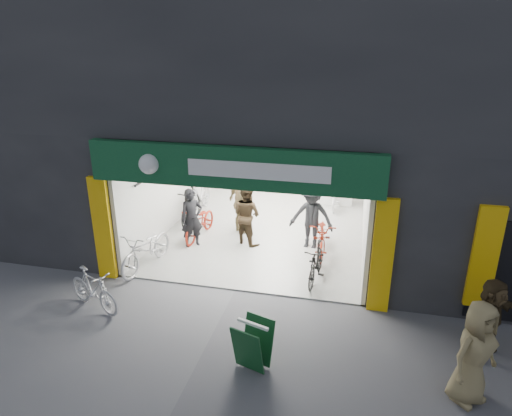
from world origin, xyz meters
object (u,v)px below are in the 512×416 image
(bike_right_front, at_px, (316,263))
(sandwich_board, at_px, (253,344))
(parked_bike, at_px, (93,289))
(bike_left_front, at_px, (147,249))
(pedestrian_near, at_px, (474,353))

(bike_right_front, distance_m, sandwich_board, 3.46)
(bike_right_front, height_order, parked_bike, bike_right_front)
(bike_left_front, bearing_deg, bike_right_front, 13.22)
(parked_bike, xyz_separation_m, pedestrian_near, (7.44, -1.02, 0.44))
(bike_left_front, distance_m, bike_right_front, 4.31)
(bike_right_front, relative_size, pedestrian_near, 0.88)
(bike_left_front, xyz_separation_m, parked_bike, (-0.30, -2.00, -0.06))
(pedestrian_near, height_order, sandwich_board, pedestrian_near)
(pedestrian_near, bearing_deg, bike_right_front, 88.84)
(bike_left_front, height_order, bike_right_front, bike_left_front)
(parked_bike, bearing_deg, pedestrian_near, -74.74)
(bike_right_front, bearing_deg, sandwich_board, -96.95)
(bike_right_front, height_order, pedestrian_near, pedestrian_near)
(bike_left_front, relative_size, bike_right_front, 1.28)
(sandwich_board, bearing_deg, bike_right_front, 95.15)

